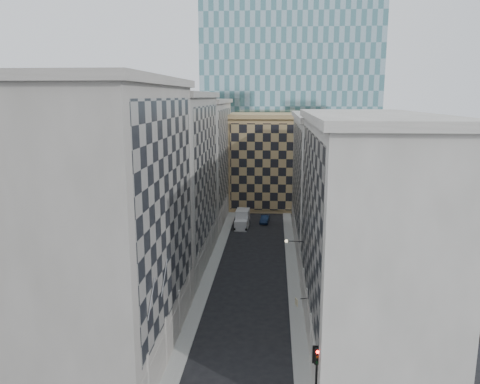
% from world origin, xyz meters
% --- Properties ---
extents(sidewalk_west, '(1.50, 100.00, 0.15)m').
position_xyz_m(sidewalk_west, '(-5.25, 30.00, 0.07)').
color(sidewalk_west, '#979791').
rests_on(sidewalk_west, ground).
extents(sidewalk_east, '(1.50, 100.00, 0.15)m').
position_xyz_m(sidewalk_east, '(5.25, 30.00, 0.07)').
color(sidewalk_east, '#979791').
rests_on(sidewalk_east, ground).
extents(bldg_left_a, '(10.80, 22.80, 23.70)m').
position_xyz_m(bldg_left_a, '(-10.88, 11.00, 11.82)').
color(bldg_left_a, gray).
rests_on(bldg_left_a, ground).
extents(bldg_left_b, '(10.80, 22.80, 22.70)m').
position_xyz_m(bldg_left_b, '(-10.88, 33.00, 11.32)').
color(bldg_left_b, gray).
rests_on(bldg_left_b, ground).
extents(bldg_left_c, '(10.80, 22.80, 21.70)m').
position_xyz_m(bldg_left_c, '(-10.88, 55.00, 10.83)').
color(bldg_left_c, gray).
rests_on(bldg_left_c, ground).
extents(bldg_right_a, '(10.80, 26.80, 20.70)m').
position_xyz_m(bldg_right_a, '(10.88, 15.00, 10.32)').
color(bldg_right_a, '#AEAA9F').
rests_on(bldg_right_a, ground).
extents(bldg_right_b, '(10.80, 28.80, 19.70)m').
position_xyz_m(bldg_right_b, '(10.89, 42.00, 9.85)').
color(bldg_right_b, '#AEAA9F').
rests_on(bldg_right_b, ground).
extents(tan_block, '(16.80, 14.80, 18.80)m').
position_xyz_m(tan_block, '(2.00, 67.90, 9.44)').
color(tan_block, tan).
rests_on(tan_block, ground).
extents(church_tower, '(7.20, 7.20, 51.50)m').
position_xyz_m(church_tower, '(0.00, 82.00, 26.95)').
color(church_tower, '#2D2723').
rests_on(church_tower, ground).
extents(flagpoles_left, '(0.10, 6.33, 2.33)m').
position_xyz_m(flagpoles_left, '(-5.90, 6.00, 8.00)').
color(flagpoles_left, gray).
rests_on(flagpoles_left, ground).
extents(bracket_lamp, '(1.98, 0.36, 0.36)m').
position_xyz_m(bracket_lamp, '(4.38, 24.00, 6.20)').
color(bracket_lamp, black).
rests_on(bracket_lamp, ground).
extents(traffic_light, '(0.60, 0.52, 4.78)m').
position_xyz_m(traffic_light, '(5.90, 3.62, 3.58)').
color(traffic_light, black).
rests_on(traffic_light, sidewalk_east).
extents(box_truck, '(2.39, 5.43, 2.94)m').
position_xyz_m(box_truck, '(-2.66, 51.11, 1.28)').
color(box_truck, silver).
rests_on(box_truck, ground).
extents(dark_car, '(1.85, 4.21, 1.34)m').
position_xyz_m(dark_car, '(1.19, 54.23, 0.67)').
color(dark_car, '#0E1B35').
rests_on(dark_car, ground).
extents(shop_sign, '(1.20, 0.65, 0.74)m').
position_xyz_m(shop_sign, '(4.97, 13.29, 3.84)').
color(shop_sign, black).
rests_on(shop_sign, ground).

